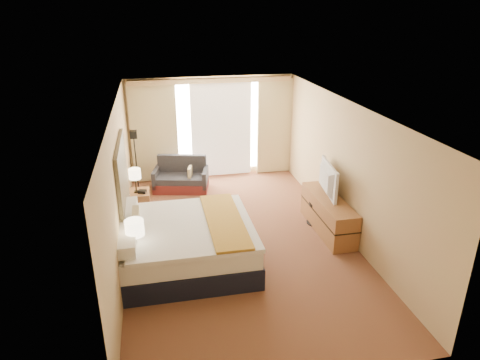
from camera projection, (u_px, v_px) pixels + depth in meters
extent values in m
cube|color=#59191C|center=(238.00, 239.00, 8.31)|extent=(4.20, 7.00, 0.02)
cube|color=silver|center=(238.00, 107.00, 7.33)|extent=(4.20, 7.00, 0.02)
cube|color=tan|center=(211.00, 128.00, 10.99)|extent=(4.20, 0.02, 2.60)
cube|color=tan|center=(302.00, 294.00, 4.64)|extent=(4.20, 0.02, 2.60)
cube|color=tan|center=(120.00, 186.00, 7.42)|extent=(0.02, 7.00, 2.60)
cube|color=tan|center=(345.00, 169.00, 8.21)|extent=(0.02, 7.00, 2.60)
cube|color=black|center=(123.00, 183.00, 7.62)|extent=(0.06, 1.85, 1.50)
cube|color=#9A5F38|center=(138.00, 268.00, 6.90)|extent=(0.45, 0.52, 0.55)
cube|color=#9A5F38|center=(140.00, 203.00, 9.17)|extent=(0.45, 0.52, 0.55)
cube|color=#9A5F38|center=(328.00, 214.00, 8.52)|extent=(0.50, 1.80, 0.70)
cube|color=white|center=(221.00, 127.00, 11.00)|extent=(2.30, 0.02, 2.30)
cube|color=beige|center=(154.00, 133.00, 10.62)|extent=(1.15, 0.09, 2.50)
cube|color=beige|center=(274.00, 127.00, 11.20)|extent=(0.90, 0.09, 2.50)
cube|color=silver|center=(221.00, 129.00, 10.99)|extent=(1.55, 0.04, 2.50)
cube|color=tan|center=(211.00, 81.00, 10.38)|extent=(4.00, 0.16, 0.12)
cube|color=black|center=(187.00, 254.00, 7.45)|extent=(2.28, 2.06, 0.38)
cube|color=white|center=(186.00, 236.00, 7.32)|extent=(2.23, 2.01, 0.33)
cube|color=white|center=(190.00, 226.00, 7.26)|extent=(2.09, 2.09, 0.08)
cube|color=gold|center=(224.00, 220.00, 7.35)|extent=(0.60, 2.09, 0.04)
cube|color=white|center=(126.00, 240.00, 6.56)|extent=(0.30, 0.85, 0.20)
cube|color=white|center=(128.00, 212.00, 7.47)|extent=(0.30, 0.85, 0.20)
cube|color=beige|center=(136.00, 222.00, 7.03)|extent=(0.11, 0.46, 0.39)
cube|color=maroon|center=(181.00, 185.00, 10.50)|extent=(1.42, 0.97, 0.23)
cube|color=#303035|center=(181.00, 179.00, 10.38)|extent=(1.30, 0.81, 0.15)
cube|color=#303035|center=(182.00, 165.00, 10.59)|extent=(1.20, 0.40, 0.51)
cube|color=#303035|center=(156.00, 177.00, 10.43)|extent=(0.25, 0.70, 0.42)
cube|color=#303035|center=(206.00, 177.00, 10.40)|extent=(0.25, 0.70, 0.42)
cube|color=beige|center=(190.00, 173.00, 10.32)|extent=(0.15, 0.33, 0.30)
cube|color=black|center=(140.00, 198.00, 10.03)|extent=(0.21, 0.21, 0.02)
cylinder|color=black|center=(137.00, 169.00, 9.75)|extent=(0.03, 0.03, 1.47)
cube|color=black|center=(133.00, 134.00, 9.45)|extent=(0.15, 0.15, 0.17)
cylinder|color=black|center=(317.00, 222.00, 8.93)|extent=(0.44, 0.44, 0.03)
cylinder|color=black|center=(318.00, 213.00, 8.84)|extent=(0.05, 0.05, 0.40)
cylinder|color=black|center=(319.00, 204.00, 8.77)|extent=(0.39, 0.39, 0.06)
cube|color=black|center=(327.00, 192.00, 8.70)|extent=(0.05, 0.36, 0.44)
cube|color=black|center=(137.00, 254.00, 6.75)|extent=(0.10, 0.10, 0.04)
cylinder|color=black|center=(136.00, 243.00, 6.67)|extent=(0.03, 0.03, 0.37)
cylinder|color=#FDECBE|center=(134.00, 228.00, 6.57)|extent=(0.29, 0.29, 0.25)
cube|color=black|center=(136.00, 191.00, 9.03)|extent=(0.09, 0.09, 0.04)
cylinder|color=black|center=(136.00, 184.00, 8.96)|extent=(0.03, 0.03, 0.31)
cylinder|color=#FDECBE|center=(135.00, 174.00, 8.88)|extent=(0.25, 0.25, 0.21)
cube|color=#8BACD8|center=(136.00, 249.00, 6.83)|extent=(0.13, 0.13, 0.11)
cube|color=black|center=(142.00, 192.00, 8.99)|extent=(0.19, 0.17, 0.06)
imported|color=black|center=(323.00, 179.00, 8.49)|extent=(0.29, 1.11, 0.63)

